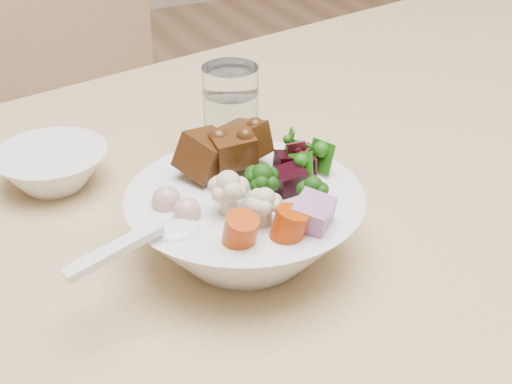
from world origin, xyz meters
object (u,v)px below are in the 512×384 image
Objects in this scene: dining_table at (374,192)px; food_bowl at (246,219)px; chair_far at (122,138)px; side_bowl at (52,168)px; water_glass at (231,116)px.

dining_table is 7.12× the size of food_bowl.
chair_far is 0.59m from side_bowl.
food_bowl is at bearing -163.38° from dining_table.
side_bowl is at bearing 173.80° from water_glass.
chair_far is 7.58× the size of water_glass.
dining_table is 0.63m from chair_far.
water_glass is at bearing 150.50° from dining_table.
dining_table is at bearing -18.05° from water_glass.
dining_table is 12.62× the size of side_bowl.
water_glass is (-0.18, 0.06, 0.13)m from dining_table.
food_bowl is at bearing -56.49° from side_bowl.
food_bowl reaches higher than side_bowl.
dining_table is 0.42m from side_bowl.
water_glass is (0.07, 0.20, 0.01)m from food_bowl.
dining_table is at bearing -11.74° from side_bowl.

